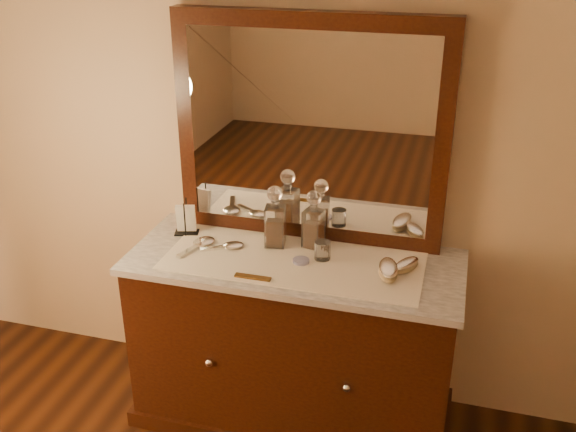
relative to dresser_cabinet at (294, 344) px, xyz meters
The scene contains 18 objects.
dresser_cabinet is the anchor object (origin of this frame).
dresser_plinth 0.37m from the dresser_cabinet, ahead, with size 1.46×0.59×0.08m, color black.
knob_left 0.42m from the dresser_cabinet, 136.47° to the right, with size 0.04×0.04×0.04m, color silver.
knob_right 0.42m from the dresser_cabinet, 43.53° to the right, with size 0.04×0.04×0.04m, color silver.
marble_top 0.42m from the dresser_cabinet, ahead, with size 1.44×0.59×0.03m, color white.
mirror_frame 0.97m from the dresser_cabinet, 90.00° to the left, with size 1.20×0.08×1.00m, color black.
mirror_glass 0.96m from the dresser_cabinet, 90.00° to the left, with size 1.06×0.01×0.86m, color white.
lace_runner 0.44m from the dresser_cabinet, 90.00° to the right, with size 1.10×0.45×0.00m, color white.
pin_dish 0.45m from the dresser_cabinet, 33.20° to the right, with size 0.07×0.07×0.01m, color silver.
comb 0.51m from the dresser_cabinet, 120.12° to the right, with size 0.15×0.03×0.01m, color brown.
napkin_rack 0.75m from the dresser_cabinet, 168.75° to the left, with size 0.12×0.09×0.16m.
decanter_left 0.57m from the dresser_cabinet, 138.64° to the left, with size 0.10×0.10×0.28m.
decanter_right 0.57m from the dresser_cabinet, 69.80° to the left, with size 0.10×0.10×0.27m.
brush_near 0.62m from the dresser_cabinet, ahead, with size 0.11×0.19×0.05m.
brush_far 0.66m from the dresser_cabinet, ahead, with size 0.12×0.16×0.04m.
hand_mirror_outer 0.63m from the dresser_cabinet, behind, with size 0.12×0.23×0.02m.
hand_mirror_inner 0.55m from the dresser_cabinet, behind, with size 0.19×0.14×0.02m.
tumblers 0.50m from the dresser_cabinet, 15.62° to the left, with size 0.07×0.07×0.08m.
Camera 1 is at (0.64, -0.41, 2.19)m, focal length 40.52 mm.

